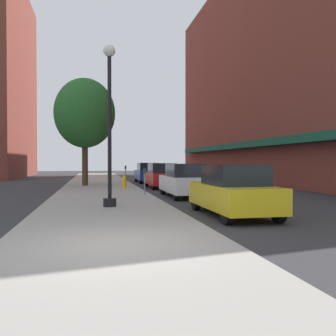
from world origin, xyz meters
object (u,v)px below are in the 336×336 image
car_yellow (233,191)px  car_white (185,181)px  parking_meter_near (145,178)px  fire_hydrant (124,182)px  car_red (161,176)px  car_blue (148,173)px  lamppost (110,122)px  parking_meter_far (126,172)px  tree_near (85,113)px

car_yellow → car_white: size_ratio=1.00×
parking_meter_near → fire_hydrant: bearing=97.9°
parking_meter_near → car_red: car_red is taller
car_white → car_blue: (0.00, 12.67, 0.00)m
fire_hydrant → parking_meter_near: 4.63m
lamppost → car_red: (3.86, 10.47, -2.39)m
fire_hydrant → car_blue: size_ratio=0.18×
lamppost → car_yellow: (3.86, -2.34, -2.39)m
parking_meter_far → tree_near: bearing=-132.9°
tree_near → car_blue: (5.00, 4.57, -4.24)m
parking_meter_far → car_blue: car_blue is taller
fire_hydrant → car_white: size_ratio=0.18×
parking_meter_far → car_blue: size_ratio=0.30×
car_white → car_red: same height
parking_meter_far → lamppost: bearing=-97.0°
lamppost → car_white: (3.86, 4.15, -2.39)m
lamppost → car_yellow: lamppost is taller
car_yellow → car_blue: size_ratio=1.00×
lamppost → tree_near: 12.44m
lamppost → car_yellow: size_ratio=1.37×
tree_near → car_blue: tree_near is taller
lamppost → parking_meter_far: bearing=83.0°
car_red → car_yellow: bearing=-91.2°
parking_meter_far → car_white: bearing=-80.3°
parking_meter_near → car_white: bearing=-10.5°
fire_hydrant → parking_meter_far: size_ratio=0.60×
parking_meter_near → car_white: 1.99m
lamppost → parking_meter_near: (1.91, 4.51, -2.25)m
fire_hydrant → car_white: 5.57m
lamppost → parking_meter_far: size_ratio=4.50×
fire_hydrant → parking_meter_near: bearing=-82.1°
car_white → car_blue: same height
fire_hydrant → parking_meter_near: parking_meter_near is taller
car_blue → fire_hydrant: bearing=-109.1°
lamppost → car_white: lamppost is taller
lamppost → fire_hydrant: (1.28, 9.08, -2.68)m
parking_meter_near → parking_meter_far: same height
lamppost → tree_near: bearing=95.3°
car_red → fire_hydrant: bearing=-152.9°
car_blue → lamppost: bearing=-103.6°
fire_hydrant → car_blue: car_blue is taller
fire_hydrant → car_white: car_white is taller
tree_near → car_yellow: (5.00, -14.59, -4.24)m
car_yellow → car_red: bearing=89.7°
tree_near → car_yellow: tree_near is taller
parking_meter_near → parking_meter_far: size_ratio=1.00×
car_white → car_blue: size_ratio=1.00×
lamppost → car_red: lamppost is taller
fire_hydrant → car_yellow: (2.58, -11.42, 0.29)m
lamppost → parking_meter_near: 5.39m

